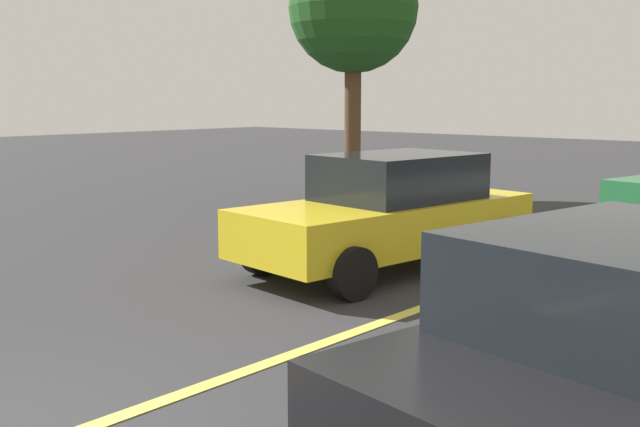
{
  "coord_description": "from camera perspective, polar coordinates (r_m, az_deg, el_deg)",
  "views": [
    {
      "loc": [
        -1.83,
        -4.66,
        2.35
      ],
      "look_at": [
        3.31,
        -0.03,
        1.28
      ],
      "focal_mm": 42.51,
      "sensor_mm": 36.0,
      "label": 1
    }
  ],
  "objects": [
    {
      "name": "lane_marking_centre",
      "position": [
        7.11,
        -1.9,
        -10.5
      ],
      "size": [
        28.0,
        0.16,
        0.01
      ],
      "primitive_type": "cube",
      "color": "#E0D14C"
    },
    {
      "name": "car_yellow_approaching",
      "position": [
        10.44,
        5.33,
        0.16
      ],
      "size": [
        4.55,
        2.34,
        1.58
      ],
      "color": "gold",
      "rests_on": "ground_plane"
    },
    {
      "name": "car_black_mid_road",
      "position": [
        5.29,
        22.79,
        -9.12
      ],
      "size": [
        4.62,
        2.45,
        1.56
      ],
      "color": "black",
      "rests_on": "ground_plane"
    },
    {
      "name": "tree_left_verge",
      "position": [
        17.66,
        2.53,
        15.07
      ],
      "size": [
        2.93,
        2.93,
        5.81
      ],
      "color": "#513823",
      "rests_on": "ground_plane"
    }
  ]
}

